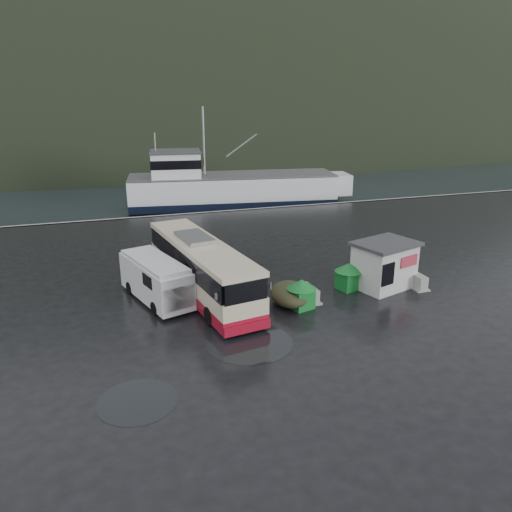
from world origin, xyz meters
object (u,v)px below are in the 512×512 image
object	(u,v)px
ticket_kiosk	(382,287)
jersey_barrier_a	(309,300)
white_van	(157,300)
dome_tent	(290,304)
coach_bus	(203,294)
waste_bin_right	(301,308)
waste_bin_left	(347,289)
fishing_trawler	(233,192)
jersey_barrier_b	(416,287)

from	to	relation	value
ticket_kiosk	jersey_barrier_a	xyz separation A→B (m)	(-4.60, -0.51, 0.00)
white_van	dome_tent	size ratio (longest dim) A/B	1.98
dome_tent	jersey_barrier_a	distance (m)	1.10
coach_bus	waste_bin_right	distance (m)	5.36
ticket_kiosk	waste_bin_left	bearing A→B (deg)	153.17
ticket_kiosk	fishing_trawler	distance (m)	28.04
dome_tent	jersey_barrier_a	bearing A→B (deg)	4.97
white_van	waste_bin_right	bearing A→B (deg)	-42.38
waste_bin_left	dome_tent	xyz separation A→B (m)	(-3.73, -0.91, 0.00)
jersey_barrier_a	jersey_barrier_b	xyz separation A→B (m)	(6.33, -0.09, 0.00)
waste_bin_left	jersey_barrier_a	distance (m)	2.76
ticket_kiosk	jersey_barrier_a	size ratio (longest dim) A/B	2.16
waste_bin_right	jersey_barrier_a	size ratio (longest dim) A/B	0.98
waste_bin_right	jersey_barrier_b	distance (m)	7.08
white_van	ticket_kiosk	xyz separation A→B (m)	(12.06, -1.91, 0.00)
white_van	ticket_kiosk	world-z (taller)	ticket_kiosk
fishing_trawler	dome_tent	bearing A→B (deg)	-91.57
dome_tent	jersey_barrier_b	distance (m)	7.42
white_van	jersey_barrier_b	world-z (taller)	white_van
jersey_barrier_a	jersey_barrier_b	distance (m)	6.33
waste_bin_left	fishing_trawler	xyz separation A→B (m)	(0.95, 27.71, 0.00)
waste_bin_left	waste_bin_right	bearing A→B (deg)	-155.86
coach_bus	jersey_barrier_b	world-z (taller)	coach_bus
white_van	jersey_barrier_b	bearing A→B (deg)	-27.90
jersey_barrier_a	fishing_trawler	distance (m)	28.75
coach_bus	dome_tent	size ratio (longest dim) A/B	3.95
jersey_barrier_b	jersey_barrier_a	bearing A→B (deg)	179.20
jersey_barrier_b	waste_bin_left	bearing A→B (deg)	166.22
waste_bin_left	jersey_barrier_b	xyz separation A→B (m)	(3.70, -0.91, 0.00)
waste_bin_left	jersey_barrier_a	size ratio (longest dim) A/B	0.98
jersey_barrier_b	waste_bin_right	bearing A→B (deg)	-175.13
waste_bin_right	fishing_trawler	distance (m)	29.53
white_van	fishing_trawler	xyz separation A→B (m)	(11.04, 26.11, 0.00)
white_van	jersey_barrier_a	distance (m)	7.84
coach_bus	jersey_barrier_b	xyz separation A→B (m)	(11.38, -2.57, 0.00)
white_van	dome_tent	xyz separation A→B (m)	(6.36, -2.51, 0.00)
dome_tent	jersey_barrier_b	world-z (taller)	dome_tent
ticket_kiosk	jersey_barrier_b	world-z (taller)	ticket_kiosk
coach_bus	waste_bin_left	bearing A→B (deg)	-22.18
coach_bus	ticket_kiosk	xyz separation A→B (m)	(9.66, -1.98, 0.00)
coach_bus	waste_bin_right	world-z (taller)	coach_bus
coach_bus	jersey_barrier_a	size ratio (longest dim) A/B	7.07
coach_bus	waste_bin_right	xyz separation A→B (m)	(4.32, -3.17, 0.00)
dome_tent	fishing_trawler	size ratio (longest dim) A/B	0.11
coach_bus	white_van	distance (m)	2.41
ticket_kiosk	fishing_trawler	xyz separation A→B (m)	(-1.02, 28.02, 0.00)
waste_bin_right	jersey_barrier_a	xyz separation A→B (m)	(0.73, 0.69, 0.00)
ticket_kiosk	coach_bus	bearing A→B (deg)	150.55
coach_bus	ticket_kiosk	size ratio (longest dim) A/B	3.27
waste_bin_right	fishing_trawler	xyz separation A→B (m)	(4.31, 29.21, 0.00)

